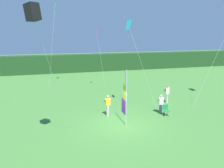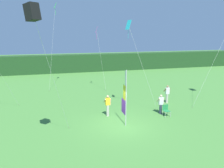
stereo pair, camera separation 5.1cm
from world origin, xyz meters
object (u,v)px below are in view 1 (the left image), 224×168
Objects in this scene: person_near_banner at (161,104)px; person_far_left at (167,93)px; kite_green_diamond_0 at (54,14)px; kite_magenta_diamond_4 at (97,34)px; person_mid_field at (108,105)px; kite_cyan_diamond_2 at (130,31)px; kite_black_box_5 at (33,12)px; folding_chair at (166,110)px; banner_flag at (125,98)px.

person_far_left is at bearing 52.00° from person_near_banner.
person_far_left is at bearing -43.09° from kite_green_diamond_0.
kite_magenta_diamond_4 reaches higher than person_far_left.
person_mid_field is 6.26m from kite_cyan_diamond_2.
person_mid_field is 10.29m from kite_magenta_diamond_4.
kite_green_diamond_0 reaches higher than person_mid_field.
kite_cyan_diamond_2 reaches higher than person_near_banner.
kite_cyan_diamond_2 is (2.13, 0.90, 5.81)m from person_mid_field.
kite_green_diamond_0 is 1.31× the size of kite_cyan_diamond_2.
kite_black_box_5 is at bearing -141.99° from kite_cyan_diamond_2.
person_mid_field is at bearing -96.78° from kite_magenta_diamond_4.
kite_green_diamond_0 reaches higher than folding_chair.
banner_flag is at bearing -145.64° from person_far_left.
folding_chair is at bearing -40.07° from kite_cyan_diamond_2.
kite_cyan_diamond_2 is 0.95× the size of kite_black_box_5.
person_near_banner reaches higher than folding_chair.
person_mid_field is 6.65m from person_far_left.
banner_flag is 11.43m from kite_magenta_diamond_4.
person_far_left is 10.20m from kite_magenta_diamond_4.
person_mid_field is at bearing 43.12° from kite_black_box_5.
person_near_banner is 0.22× the size of kite_cyan_diamond_2.
folding_chair is (4.58, -1.16, -0.42)m from person_mid_field.
kite_cyan_diamond_2 is (-4.24, -1.03, 5.83)m from person_far_left.
person_near_banner is 0.21× the size of kite_black_box_5.
person_near_banner is at bearing 23.14° from kite_black_box_5.
banner_flag is 0.51× the size of kite_black_box_5.
kite_magenta_diamond_4 reaches higher than person_near_banner.
kite_green_diamond_0 is 15.82m from kite_black_box_5.
kite_cyan_diamond_2 is (1.34, 2.79, 4.78)m from banner_flag.
kite_black_box_5 reaches higher than kite_magenta_diamond_4.
person_far_left reaches higher than folding_chair.
banner_flag is at bearing 25.51° from kite_black_box_5.
person_far_left is (6.37, 1.93, -0.02)m from person_mid_field.
person_mid_field is 4.74m from folding_chair.
person_far_left is 0.17× the size of kite_green_diamond_0.
kite_green_diamond_0 is 11.76m from kite_cyan_diamond_2.
kite_magenta_diamond_4 is (-5.34, 6.71, 5.52)m from person_far_left.
person_mid_field reaches higher than person_near_banner.
person_mid_field is 0.22× the size of kite_black_box_5.
kite_magenta_diamond_4 is at bearing 109.93° from folding_chair.
person_far_left is 14.64m from kite_black_box_5.
person_near_banner is 16.10m from kite_green_diamond_0.
person_near_banner is 11.32m from kite_magenta_diamond_4.
kite_green_diamond_0 is (-8.00, 12.25, 8.16)m from folding_chair.
person_mid_field is 0.24× the size of kite_magenta_diamond_4.
kite_magenta_diamond_4 is (1.03, 8.63, 5.50)m from person_mid_field.
folding_chair is at bearing 10.90° from banner_flag.
kite_black_box_5 is (-11.30, -6.54, 6.62)m from person_far_left.
kite_green_diamond_0 is (-3.43, 11.09, 7.75)m from person_mid_field.
person_far_left is 15.49m from kite_green_diamond_0.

